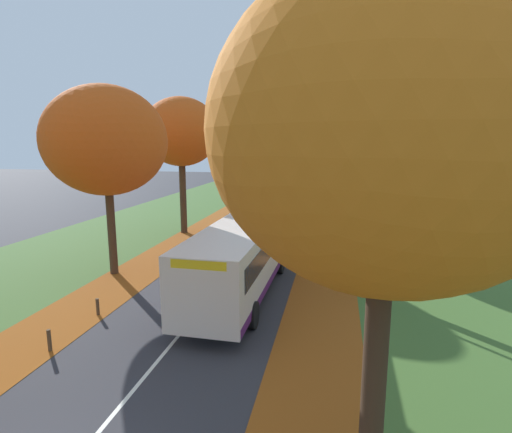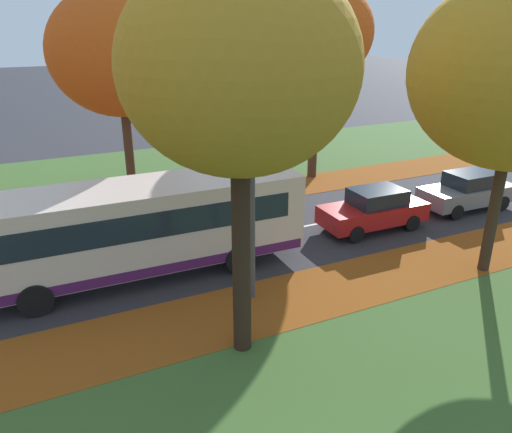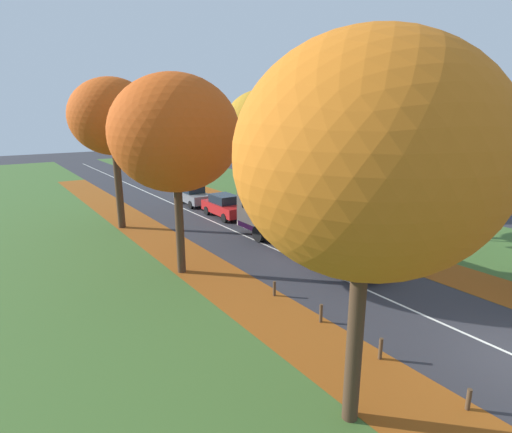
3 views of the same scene
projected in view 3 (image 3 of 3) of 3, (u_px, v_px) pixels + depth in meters
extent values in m
cube|color=#3D6028|center=(69.00, 244.00, 22.87)|extent=(12.00, 90.00, 0.01)
cube|color=#8C4714|center=(188.00, 258.00, 20.64)|extent=(2.80, 60.00, 0.00)
cube|color=#3D6028|center=(309.00, 204.00, 33.04)|extent=(12.00, 90.00, 0.01)
cube|color=#8C4714|center=(319.00, 230.00, 25.72)|extent=(2.80, 60.00, 0.00)
cube|color=silver|center=(211.00, 221.00, 27.95)|extent=(0.12, 80.00, 0.01)
cylinder|color=#422D1E|center=(355.00, 340.00, 9.32)|extent=(0.39, 0.39, 4.28)
ellipsoid|color=orange|center=(368.00, 157.00, 8.25)|extent=(5.63, 5.63, 5.07)
cylinder|color=#422D1E|center=(180.00, 228.00, 18.38)|extent=(0.39, 0.39, 4.31)
ellipsoid|color=#C64C14|center=(175.00, 133.00, 17.31)|extent=(5.67, 5.67, 5.11)
cylinder|color=#422D1E|center=(119.00, 189.00, 25.65)|extent=(0.46, 0.46, 5.13)
ellipsoid|color=#C64C14|center=(113.00, 117.00, 24.52)|extent=(5.23, 5.23, 4.71)
cylinder|color=black|center=(352.00, 193.00, 24.88)|extent=(0.44, 0.44, 4.94)
ellipsoid|color=#B27F1E|center=(357.00, 122.00, 23.79)|extent=(4.98, 4.98, 4.48)
cylinder|color=#382619|center=(264.00, 182.00, 31.83)|extent=(0.35, 0.35, 3.94)
ellipsoid|color=#B27F1E|center=(264.00, 127.00, 30.75)|extent=(6.25, 6.25, 5.63)
cylinder|color=#4C3823|center=(469.00, 399.00, 10.04)|extent=(0.12, 0.12, 0.60)
cylinder|color=#4C3823|center=(381.00, 349.00, 12.11)|extent=(0.12, 0.12, 0.71)
cylinder|color=#4C3823|center=(321.00, 313.00, 14.26)|extent=(0.12, 0.12, 0.70)
cylinder|color=#4C3823|center=(274.00, 289.00, 16.35)|extent=(0.12, 0.12, 0.64)
cylinder|color=#47474C|center=(314.00, 185.00, 24.60)|extent=(0.14, 0.14, 6.00)
cylinder|color=#47474C|center=(306.00, 138.00, 23.43)|extent=(1.60, 0.10, 0.10)
ellipsoid|color=silver|center=(295.00, 139.00, 23.00)|extent=(0.44, 0.28, 0.20)
cube|color=beige|center=(307.00, 221.00, 21.29)|extent=(2.67, 10.44, 2.50)
cube|color=#19232D|center=(387.00, 239.00, 17.07)|extent=(2.30, 0.14, 1.30)
cube|color=#19232D|center=(307.00, 214.00, 21.19)|extent=(2.69, 9.19, 0.80)
cube|color=#4C1951|center=(307.00, 240.00, 21.56)|extent=(2.69, 10.23, 0.32)
cube|color=yellow|center=(388.00, 223.00, 16.87)|extent=(1.75, 0.11, 0.28)
cylinder|color=black|center=(368.00, 256.00, 19.65)|extent=(0.32, 0.96, 0.96)
cylinder|color=black|center=(333.00, 266.00, 18.37)|extent=(0.32, 0.96, 0.96)
cylinder|color=black|center=(291.00, 228.00, 24.54)|extent=(0.32, 0.96, 0.96)
cylinder|color=black|center=(259.00, 234.00, 23.26)|extent=(0.32, 0.96, 0.96)
cube|color=#B21919|center=(225.00, 208.00, 28.79)|extent=(1.76, 4.22, 0.70)
cube|color=#19232D|center=(224.00, 199.00, 28.74)|extent=(1.47, 2.04, 0.60)
cylinder|color=black|center=(244.00, 215.00, 28.25)|extent=(0.23, 0.64, 0.64)
cylinder|color=black|center=(224.00, 218.00, 27.41)|extent=(0.23, 0.64, 0.64)
cylinder|color=black|center=(225.00, 208.00, 30.34)|extent=(0.23, 0.64, 0.64)
cylinder|color=black|center=(207.00, 211.00, 29.49)|extent=(0.23, 0.64, 0.64)
cube|color=slate|center=(193.00, 197.00, 32.76)|extent=(1.78, 4.23, 0.70)
cube|color=#19232D|center=(192.00, 188.00, 32.72)|extent=(1.48, 2.04, 0.60)
cylinder|color=black|center=(209.00, 202.00, 32.22)|extent=(0.23, 0.64, 0.64)
cylinder|color=black|center=(191.00, 205.00, 31.38)|extent=(0.23, 0.64, 0.64)
cylinder|color=black|center=(195.00, 197.00, 34.32)|extent=(0.23, 0.64, 0.64)
cylinder|color=black|center=(178.00, 199.00, 33.48)|extent=(0.23, 0.64, 0.64)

